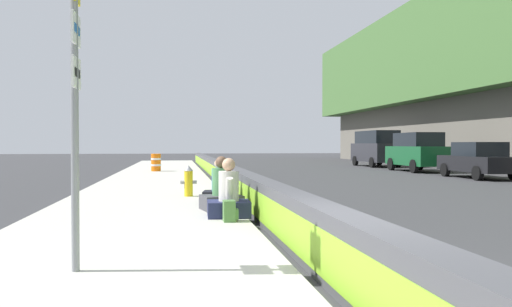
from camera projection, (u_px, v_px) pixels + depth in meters
The scene contains 13 objects.
ground_plane at pixel (346, 290), 5.51m from camera, with size 160.00×160.00×0.00m, color #353538.
sidewalk_strip at pixel (97, 296), 5.09m from camera, with size 80.00×4.40×0.14m, color #B5B2A8.
jersey_barrier at pixel (346, 252), 5.51m from camera, with size 76.00×0.45×0.85m.
route_sign_post at pixel (75, 91), 5.76m from camera, with size 0.44×0.09×3.60m.
fire_hydrant at pixel (189, 180), 14.10m from camera, with size 0.26×0.46×0.88m.
seated_person_foreground at pixel (229, 198), 10.14m from camera, with size 0.77×0.88×1.19m.
seated_person_middle at pixel (221, 193), 11.23m from camera, with size 0.89×0.99×1.20m.
seated_person_rear at pixel (219, 189), 12.51m from camera, with size 0.79×0.89×1.11m.
backpack at pixel (230, 211), 9.52m from camera, with size 0.32×0.28×0.40m.
construction_barrel at pixel (156, 162), 27.13m from camera, with size 0.54×0.54×0.95m.
parked_car_fourth at pixel (478, 160), 23.49m from camera, with size 4.56×2.08×1.71m.
parked_car_midline at pixel (417, 151), 29.30m from camera, with size 4.83×2.13×2.28m.
parked_car_far at pixel (376, 148), 35.79m from camera, with size 5.10×2.11×2.56m.
Camera 1 is at (-5.26, 1.85, 1.62)m, focal length 35.03 mm.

